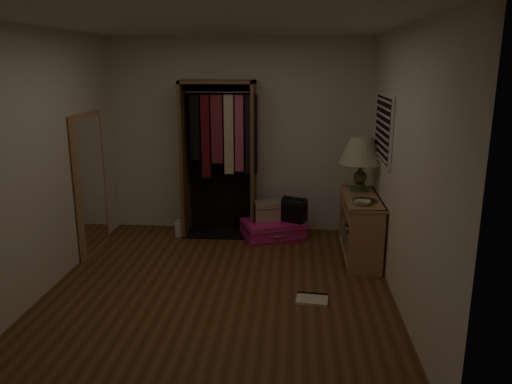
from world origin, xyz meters
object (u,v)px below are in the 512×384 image
console_bookshelf (360,225)px  black_bag (294,209)px  pink_suitcase (273,230)px  white_jug (179,229)px  open_wardrobe (220,146)px  table_lamp (361,152)px  train_case (267,210)px  floor_mirror (91,184)px

console_bookshelf → black_bag: 0.98m
console_bookshelf → pink_suitcase: (-1.07, 0.57, -0.28)m
console_bookshelf → white_jug: 2.41m
open_wardrobe → black_bag: bearing=-8.3°
black_bag → table_lamp: table_lamp is taller
black_bag → train_case: bearing=-162.3°
train_case → white_jug: bearing=165.6°
floor_mirror → pink_suitcase: floor_mirror is taller
floor_mirror → train_case: floor_mirror is taller
pink_suitcase → black_bag: black_bag is taller
open_wardrobe → white_jug: bearing=-162.9°
black_bag → floor_mirror: bearing=-141.1°
table_lamp → console_bookshelf: bearing=-90.6°
console_bookshelf → open_wardrobe: size_ratio=0.55×
open_wardrobe → train_case: bearing=-9.2°
floor_mirror → black_bag: 2.57m
train_case → table_lamp: size_ratio=0.66×
open_wardrobe → floor_mirror: 1.70m
console_bookshelf → pink_suitcase: size_ratio=1.21×
train_case → table_lamp: 1.48m
open_wardrobe → white_jug: (-0.55, -0.17, -1.11)m
table_lamp → white_jug: (-2.32, 0.28, -1.13)m
train_case → black_bag: size_ratio=1.21×
console_bookshelf → table_lamp: (0.00, 0.29, 0.84)m
floor_mirror → open_wardrobe: bearing=27.6°
floor_mirror → white_jug: (0.92, 0.60, -0.75)m
open_wardrobe → white_jug: open_wardrobe is taller
open_wardrobe → pink_suitcase: size_ratio=2.22×
console_bookshelf → floor_mirror: size_ratio=0.66×
pink_suitcase → white_jug: size_ratio=4.05×
open_wardrobe → train_case: open_wardrobe is taller
open_wardrobe → white_jug: size_ratio=8.99×
black_bag → table_lamp: size_ratio=0.54×
open_wardrobe → table_lamp: open_wardrobe is taller
console_bookshelf → white_jug: console_bookshelf is taller
floor_mirror → pink_suitcase: (2.17, 0.60, -0.73)m
train_case → white_jug: train_case is taller
table_lamp → black_bag: bearing=158.9°
black_bag → table_lamp: bearing=3.5°
floor_mirror → table_lamp: (3.24, 0.32, 0.38)m
open_wardrobe → console_bookshelf: bearing=-22.6°
train_case → white_jug: (-1.18, -0.07, -0.27)m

